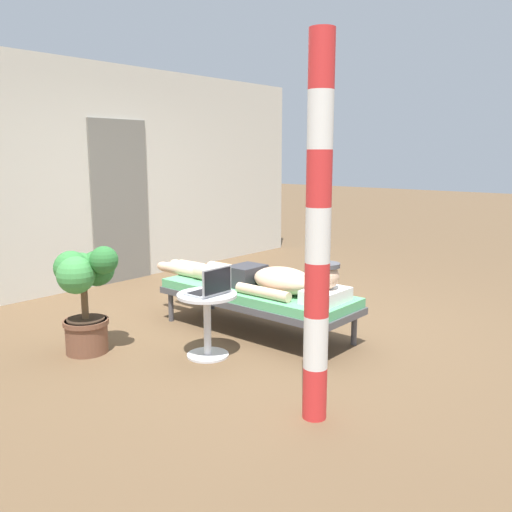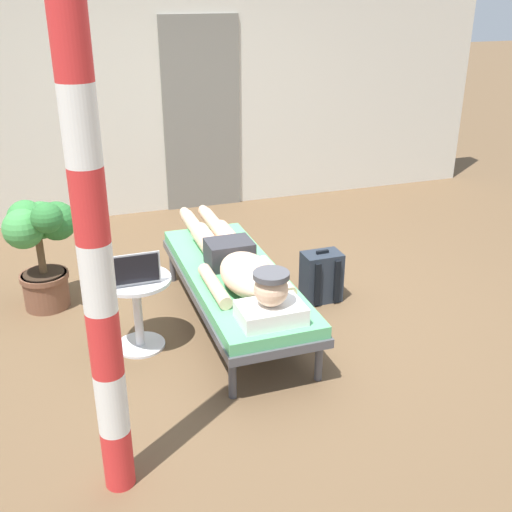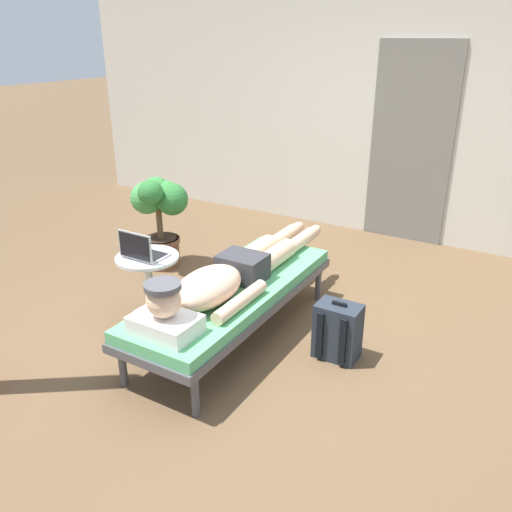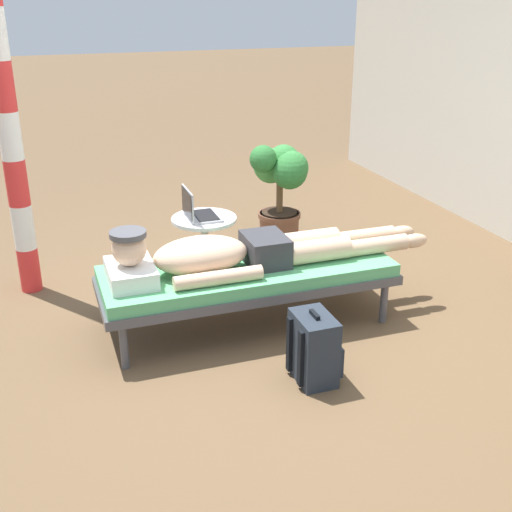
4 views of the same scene
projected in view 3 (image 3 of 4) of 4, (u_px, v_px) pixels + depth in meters
The scene contains 9 objects.
ground_plane at pixel (256, 340), 3.85m from camera, with size 40.00×40.00×0.00m, color brown.
house_wall_back at pixel (374, 108), 5.57m from camera, with size 7.60×0.20×2.70m, color beige.
house_door_panel at pixel (411, 145), 5.39m from camera, with size 0.84×0.03×2.04m, color slate.
lounge_chair at pixel (234, 294), 3.77m from camera, with size 0.67×1.92×0.42m.
person_reclining at pixel (227, 276), 3.64m from camera, with size 0.53×2.17×0.33m.
side_table at pixel (149, 276), 4.03m from camera, with size 0.48×0.48×0.52m.
laptop at pixel (142, 251), 3.90m from camera, with size 0.31×0.24×0.23m.
backpack at pixel (338, 331), 3.59m from camera, with size 0.30×0.26×0.42m.
potted_plant at pixel (160, 211), 4.88m from camera, with size 0.54×0.53×0.90m.
Camera 3 is at (1.69, -2.84, 2.07)m, focal length 36.71 mm.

